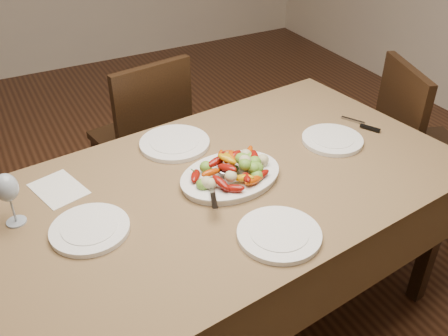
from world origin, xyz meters
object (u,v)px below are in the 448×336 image
dining_table (224,256)px  wine_glass (9,198)px  plate_left (90,229)px  plate_near (279,235)px  serving_platter (230,177)px  plate_right (332,140)px  chair_right (426,151)px  chair_far (139,138)px  plate_far (175,143)px

dining_table → wine_glass: wine_glass is taller
plate_left → plate_near: size_ratio=0.95×
serving_platter → dining_table: bearing=177.5°
wine_glass → plate_right: bearing=-3.6°
chair_right → plate_near: size_ratio=3.47×
chair_far → plate_right: bearing=112.9°
serving_platter → plate_right: serving_platter is taller
chair_right → wine_glass: 2.00m
chair_far → plate_far: bearing=77.2°
plate_left → plate_near: bearing=-30.4°
dining_table → plate_right: plate_right is taller
chair_right → plate_right: (-0.70, -0.06, 0.29)m
plate_left → plate_near: same height
chair_far → serving_platter: size_ratio=2.46×
plate_right → wine_glass: (-1.26, 0.08, 0.09)m
plate_near → plate_left: bearing=149.6°
wine_glass → plate_left: bearing=-38.3°
chair_right → plate_left: bearing=113.2°
plate_left → chair_right: bearing=4.6°
plate_near → chair_far: bearing=91.6°
plate_far → chair_far: bearing=86.7°
dining_table → wine_glass: 0.88m
dining_table → plate_right: size_ratio=7.22×
plate_far → serving_platter: bearing=-75.8°
chair_right → serving_platter: 1.25m
dining_table → plate_near: 0.52m
dining_table → wine_glass: bearing=170.6°
chair_far → plate_right: (0.56, -0.89, 0.29)m
serving_platter → plate_near: bearing=-92.2°
chair_right → plate_right: chair_right is taller
chair_right → plate_far: 1.35m
dining_table → plate_far: size_ratio=6.31×
plate_far → plate_right: bearing=-25.8°
chair_right → plate_far: size_ratio=3.26×
chair_right → plate_near: chair_right is taller
plate_right → plate_near: same height
chair_right → serving_platter: chair_right is taller
dining_table → serving_platter: 0.39m
serving_platter → plate_right: (0.51, 0.04, -0.00)m
plate_right → plate_near: bearing=-143.2°
chair_far → wine_glass: bearing=39.7°
chair_far → wine_glass: wine_glass is taller
wine_glass → plate_near: bearing=-32.8°
chair_right → wine_glass: size_ratio=4.64×
chair_far → serving_platter: chair_far is taller
dining_table → plate_left: (-0.52, -0.04, 0.39)m
serving_platter → wine_glass: wine_glass is taller
serving_platter → wine_glass: 0.76m
dining_table → plate_far: (-0.06, 0.33, 0.39)m
chair_far → chair_right: bearing=137.1°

